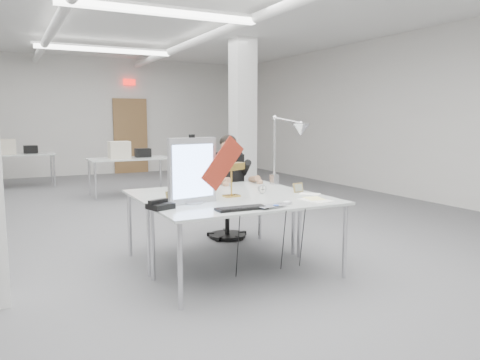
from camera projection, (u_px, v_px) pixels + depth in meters
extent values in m
cube|color=#565759|center=(168.00, 227.00, 6.75)|extent=(10.00, 14.00, 0.02)
cube|color=silver|center=(86.00, 116.00, 12.73)|extent=(10.00, 0.02, 3.20)
cube|color=silver|center=(422.00, 116.00, 8.78)|extent=(0.02, 14.00, 3.20)
cube|color=white|center=(243.00, 116.00, 9.87)|extent=(0.45, 0.45, 3.20)
cube|color=brown|center=(131.00, 136.00, 13.28)|extent=(0.95, 0.08, 2.10)
cube|color=red|center=(129.00, 82.00, 13.05)|extent=(0.32, 0.06, 0.16)
cylinder|color=silver|center=(254.00, 19.00, 6.98)|extent=(0.16, 13.60, 0.16)
cube|color=white|center=(164.00, 12.00, 6.35)|extent=(2.80, 0.14, 0.08)
cube|color=white|center=(105.00, 50.00, 9.89)|extent=(2.80, 0.14, 0.08)
cube|color=silver|center=(250.00, 204.00, 4.44)|extent=(1.80, 0.90, 0.02)
cube|color=silver|center=(212.00, 191.00, 5.23)|extent=(1.80, 0.90, 0.02)
cube|color=silver|center=(130.00, 159.00, 9.39)|extent=(1.60, 0.80, 0.02)
cube|color=silver|center=(16.00, 155.00, 10.44)|extent=(1.60, 0.80, 0.02)
cube|color=#BAB9BE|center=(192.00, 171.00, 4.36)|extent=(0.50, 0.14, 0.62)
cube|color=maroon|center=(223.00, 163.00, 4.45)|extent=(0.48, 0.09, 0.52)
cube|color=black|center=(241.00, 208.00, 4.09)|extent=(0.46, 0.17, 0.02)
imported|color=#ABABB0|center=(276.00, 207.00, 4.14)|extent=(0.34, 0.26, 0.02)
ellipsoid|color=silver|center=(287.00, 202.00, 4.34)|extent=(0.11, 0.09, 0.04)
cube|color=black|center=(160.00, 206.00, 4.12)|extent=(0.25, 0.24, 0.05)
cube|color=tan|center=(172.00, 197.00, 4.43)|extent=(0.15, 0.08, 0.11)
cube|color=#A88C48|center=(298.00, 188.00, 5.05)|extent=(0.13, 0.05, 0.10)
cylinder|color=#A2A2A7|center=(262.00, 189.00, 4.97)|extent=(0.09, 0.04, 0.09)
cube|color=white|center=(316.00, 200.00, 4.55)|extent=(0.26, 0.33, 0.01)
cube|color=#FFF698|center=(314.00, 199.00, 4.63)|extent=(0.21, 0.26, 0.01)
cube|color=white|center=(310.00, 194.00, 4.91)|extent=(0.25, 0.25, 0.01)
cube|color=beige|center=(193.00, 175.00, 5.22)|extent=(0.40, 0.38, 0.34)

